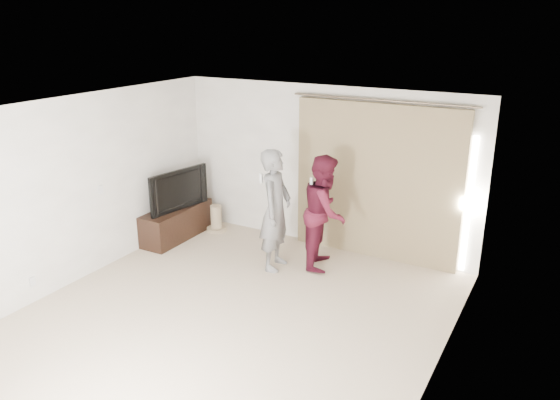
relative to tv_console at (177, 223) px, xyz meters
The scene contains 10 objects.
floor 2.88m from the tv_console, 37.92° to the right, with size 5.50×5.50×0.00m, color beige.
wall_back 2.68m from the tv_console, 23.52° to the left, with size 5.00×0.04×2.60m, color white.
wall_left 2.06m from the tv_console, 97.59° to the right, with size 0.04×5.50×2.60m.
ceiling 3.70m from the tv_console, 37.92° to the right, with size 5.00×5.50×0.01m, color silver.
curtain 3.44m from the tv_console, 16.08° to the left, with size 2.80×0.11×2.46m.
tv_console is the anchor object (origin of this frame).
tv 0.61m from the tv_console, ahead, with size 1.17×0.15×0.68m, color black.
scratching_post 0.71m from the tv_console, 54.72° to the left, with size 0.35×0.35×0.47m.
person_man 2.14m from the tv_console, ahead, with size 0.53×0.72×1.81m.
person_woman 2.71m from the tv_console, ahead, with size 0.84×0.97×1.71m.
Camera 1 is at (3.46, -4.93, 3.60)m, focal length 35.00 mm.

